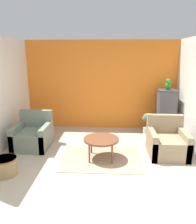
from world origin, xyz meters
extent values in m
plane|color=#B2A893|center=(0.00, 0.00, 0.00)|extent=(20.00, 20.00, 0.00)
cube|color=orange|center=(0.00, 3.30, 1.30)|extent=(4.54, 0.06, 2.60)
cube|color=silver|center=(-2.24, 1.63, 1.30)|extent=(0.06, 3.27, 2.60)
cube|color=gray|center=(0.10, 1.14, 0.01)|extent=(1.72, 1.31, 0.01)
cylinder|color=brown|center=(0.10, 1.14, 0.44)|extent=(0.76, 0.76, 0.04)
cylinder|color=brown|center=(-0.14, 0.91, 0.21)|extent=(0.04, 0.04, 0.42)
cylinder|color=brown|center=(0.33, 0.91, 0.21)|extent=(0.04, 0.04, 0.42)
cylinder|color=brown|center=(-0.14, 1.38, 0.21)|extent=(0.04, 0.04, 0.42)
cylinder|color=brown|center=(0.33, 1.38, 0.21)|extent=(0.04, 0.04, 0.42)
cube|color=slate|center=(-1.58, 1.64, 0.21)|extent=(0.81, 0.86, 0.42)
cube|color=slate|center=(-1.58, 2.00, 0.63)|extent=(0.81, 0.14, 0.42)
cube|color=slate|center=(-1.93, 1.64, 0.28)|extent=(0.12, 0.86, 0.57)
cube|color=slate|center=(-1.24, 1.64, 0.28)|extent=(0.12, 0.86, 0.57)
cube|color=#8E7A5B|center=(1.55, 1.39, 0.21)|extent=(0.81, 0.86, 0.42)
cube|color=#8E7A5B|center=(1.55, 1.75, 0.63)|extent=(0.81, 0.14, 0.42)
cube|color=#8E7A5B|center=(1.21, 1.39, 0.28)|extent=(0.12, 0.86, 0.57)
cube|color=#8E7A5B|center=(1.90, 1.39, 0.28)|extent=(0.12, 0.86, 0.57)
cube|color=#353539|center=(1.83, 2.79, 0.05)|extent=(0.53, 0.53, 0.10)
cube|color=#4C4C51|center=(1.83, 2.79, 0.66)|extent=(0.48, 0.48, 1.13)
cube|color=#353539|center=(1.83, 2.79, 1.25)|extent=(0.50, 0.50, 0.03)
ellipsoid|color=#1E842D|center=(1.83, 2.79, 1.37)|extent=(0.14, 0.17, 0.22)
sphere|color=#1E842D|center=(1.83, 2.77, 1.50)|extent=(0.12, 0.12, 0.12)
cone|color=gold|center=(1.83, 2.72, 1.49)|extent=(0.05, 0.05, 0.05)
cone|color=#1E842D|center=(1.83, 2.87, 1.35)|extent=(0.07, 0.14, 0.19)
cylinder|color=beige|center=(1.33, 2.78, 0.09)|extent=(0.21, 0.21, 0.18)
cylinder|color=brown|center=(1.33, 2.78, 0.28)|extent=(0.03, 0.03, 0.20)
sphere|color=#566B47|center=(1.33, 2.78, 0.47)|extent=(0.25, 0.25, 0.25)
sphere|color=#566B47|center=(1.26, 2.80, 0.43)|extent=(0.15, 0.15, 0.15)
sphere|color=#566B47|center=(1.39, 2.76, 0.44)|extent=(0.14, 0.14, 0.14)
cylinder|color=#A37F51|center=(-1.65, 0.37, 0.17)|extent=(0.42, 0.42, 0.33)
cylinder|color=brown|center=(-1.65, 0.37, 0.32)|extent=(0.44, 0.44, 0.02)
camera|label=1|loc=(0.28, -3.19, 2.17)|focal=35.00mm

